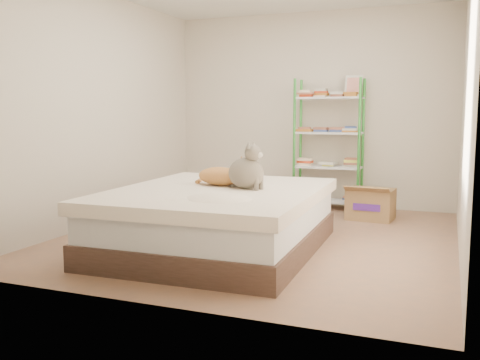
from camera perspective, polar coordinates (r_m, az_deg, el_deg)
The scene contains 7 objects.
room at distance 5.36m, azimuth 2.10°, elevation 7.58°, with size 3.81×4.21×2.61m.
bed at distance 4.96m, azimuth -2.35°, elevation -4.19°, with size 1.84×2.28×0.57m.
orange_cat at distance 5.11m, azimuth -2.09°, elevation 0.67°, with size 0.56×0.30×0.22m, color #C47E3B, non-canonical shape.
grey_cat at distance 4.87m, azimuth 0.65°, elevation 1.47°, with size 0.30×0.36×0.41m, color gray, non-canonical shape.
shelf_unit at distance 7.11m, azimuth 9.47°, elevation 4.07°, with size 0.88×0.36×1.74m.
cardboard_box at distance 6.54m, azimuth 13.77°, elevation -2.49°, with size 0.56×0.54×0.42m.
white_bin at distance 7.52m, azimuth -0.38°, elevation -1.12°, with size 0.31×0.28×0.34m.
Camera 1 is at (1.78, -5.06, 1.27)m, focal length 40.00 mm.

